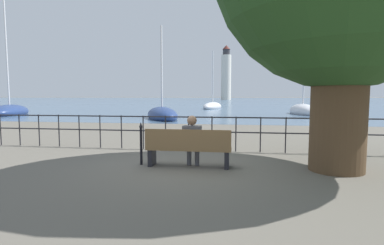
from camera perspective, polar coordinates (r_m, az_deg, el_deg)
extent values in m
plane|color=#605B51|center=(7.12, -0.62, -8.38)|extent=(1000.00, 1000.00, 0.00)
cube|color=#47607A|center=(167.40, 8.46, 4.46)|extent=(600.00, 300.00, 0.01)
cylinder|color=#4C3823|center=(7.30, 26.09, 1.90)|extent=(1.16, 1.16, 2.64)
cube|color=brown|center=(7.04, -0.63, -5.01)|extent=(1.99, 0.45, 0.05)
cube|color=brown|center=(6.80, -0.91, -3.23)|extent=(1.99, 0.04, 0.45)
cube|color=black|center=(7.28, -7.62, -6.52)|extent=(0.10, 0.41, 0.40)
cube|color=black|center=(6.99, 6.66, -6.99)|extent=(0.10, 0.41, 0.40)
cylinder|color=#4C4C51|center=(7.23, -0.55, -6.36)|extent=(0.11, 0.11, 0.45)
cylinder|color=#4C4C51|center=(7.20, 0.97, -6.40)|extent=(0.11, 0.11, 0.45)
cube|color=#4C4C51|center=(7.08, 0.11, -4.34)|extent=(0.36, 0.26, 0.14)
cube|color=#4C4C51|center=(6.96, 0.00, -2.75)|extent=(0.43, 0.24, 0.52)
sphere|color=#846047|center=(6.92, 0.00, 0.40)|extent=(0.23, 0.23, 0.23)
cylinder|color=black|center=(12.02, -32.66, -1.14)|extent=(0.04, 0.04, 1.05)
cylinder|color=black|center=(11.55, -30.00, -1.23)|extent=(0.04, 0.04, 1.05)
cylinder|color=black|center=(11.12, -27.12, -1.33)|extent=(0.04, 0.04, 1.05)
cylinder|color=black|center=(10.72, -24.01, -1.43)|extent=(0.04, 0.04, 1.05)
cylinder|color=black|center=(10.35, -20.67, -1.54)|extent=(0.04, 0.04, 1.05)
cylinder|color=black|center=(10.01, -17.09, -1.64)|extent=(0.04, 0.04, 1.05)
cylinder|color=black|center=(9.72, -13.29, -1.75)|extent=(0.04, 0.04, 1.05)
cylinder|color=black|center=(9.48, -9.27, -1.85)|extent=(0.04, 0.04, 1.05)
cylinder|color=black|center=(9.28, -5.05, -1.95)|extent=(0.04, 0.04, 1.05)
cylinder|color=black|center=(9.13, -0.68, -2.05)|extent=(0.04, 0.04, 1.05)
cylinder|color=black|center=(9.04, 3.81, -2.13)|extent=(0.04, 0.04, 1.05)
cylinder|color=black|center=(9.01, 8.36, -2.20)|extent=(0.04, 0.04, 1.05)
cylinder|color=black|center=(9.03, 12.91, -2.25)|extent=(0.04, 0.04, 1.05)
cylinder|color=black|center=(9.11, 17.42, -2.30)|extent=(0.04, 0.04, 1.05)
cylinder|color=black|center=(9.25, 21.82, -2.32)|extent=(0.04, 0.04, 1.05)
cylinder|color=black|center=(9.44, 26.06, -2.34)|extent=(0.04, 0.04, 1.05)
cylinder|color=black|center=(9.67, 30.12, -2.34)|extent=(0.04, 0.04, 1.05)
cylinder|color=black|center=(9.03, 1.56, 1.03)|extent=(13.62, 0.04, 0.04)
cylinder|color=black|center=(9.08, 1.56, -1.76)|extent=(13.62, 0.04, 0.04)
cylinder|color=black|center=(7.33, -9.66, -4.45)|extent=(0.06, 0.06, 0.91)
cone|color=black|center=(7.26, -9.72, -0.42)|extent=(0.09, 0.09, 0.12)
ellipsoid|color=silver|center=(28.99, 20.34, 2.02)|extent=(2.45, 5.32, 1.35)
cylinder|color=silver|center=(29.17, 20.64, 11.73)|extent=(0.14, 0.14, 9.05)
ellipsoid|color=navy|center=(22.03, -5.74, 1.38)|extent=(4.26, 6.23, 1.24)
cylinder|color=silver|center=(22.08, -5.82, 10.23)|extent=(0.14, 0.14, 6.06)
ellipsoid|color=navy|center=(30.64, -31.39, 1.72)|extent=(4.07, 6.08, 1.30)
cylinder|color=silver|center=(30.90, -31.88, 12.09)|extent=(0.14, 0.14, 10.36)
ellipsoid|color=silver|center=(39.18, 3.93, 3.00)|extent=(2.97, 5.63, 1.23)
cylinder|color=silver|center=(39.23, 3.97, 8.49)|extent=(0.14, 0.14, 6.77)
cylinder|color=silver|center=(129.33, 6.51, 8.50)|extent=(4.21, 4.21, 18.89)
cylinder|color=#2D2D33|center=(130.40, 6.55, 13.15)|extent=(2.95, 2.95, 2.30)
cone|color=#4C1E19|center=(130.71, 6.56, 14.05)|extent=(3.37, 3.37, 1.84)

